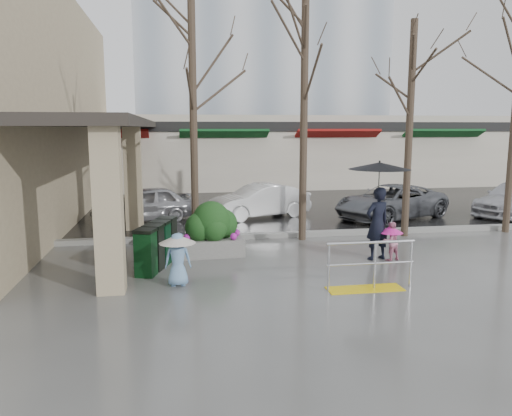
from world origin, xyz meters
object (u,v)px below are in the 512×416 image
object	(u,v)px
news_boxes	(157,245)
car_c	(391,202)
child_blue	(178,253)
car_b	(259,201)
tree_midwest	(305,61)
woman	(378,198)
tree_mideast	(412,76)
handrail	(368,272)
tree_west	(192,64)
planter	(212,230)
child_pink	(391,238)
car_a	(143,204)

from	to	relation	value
news_boxes	car_c	distance (m)	9.87
child_blue	car_b	world-z (taller)	car_b
tree_midwest	car_c	world-z (taller)	tree_midwest
child_blue	car_b	xyz separation A→B (m)	(3.11, 7.80, -0.09)
woman	tree_midwest	bearing A→B (deg)	-79.34
woman	car_b	world-z (taller)	woman
tree_mideast	news_boxes	world-z (taller)	tree_mideast
handrail	tree_west	bearing A→B (deg)	124.99
tree_west	news_boxes	size ratio (longest dim) A/B	3.41
news_boxes	planter	bearing A→B (deg)	51.12
woman	car_c	bearing A→B (deg)	-133.92
child_pink	car_a	bearing A→B (deg)	-62.64
tree_mideast	woman	size ratio (longest dim) A/B	2.56
planter	news_boxes	size ratio (longest dim) A/B	0.85
tree_west	car_c	size ratio (longest dim) A/B	1.50
car_b	car_c	world-z (taller)	same
child_pink	car_c	world-z (taller)	car_c
news_boxes	tree_midwest	bearing A→B (deg)	47.10
child_pink	car_b	size ratio (longest dim) A/B	0.26
tree_mideast	car_b	xyz separation A→B (m)	(-3.94, 3.90, -4.23)
tree_west	planter	xyz separation A→B (m)	(0.36, -1.45, -4.39)
tree_midwest	child_pink	world-z (taller)	tree_midwest
tree_midwest	car_b	bearing A→B (deg)	99.29
tree_west	car_a	bearing A→B (deg)	113.73
woman	planter	size ratio (longest dim) A/B	1.50
tree_midwest	car_b	size ratio (longest dim) A/B	1.83
car_c	tree_midwest	bearing A→B (deg)	-79.75
tree_west	child_pink	size ratio (longest dim) A/B	6.86
child_pink	tree_midwest	bearing A→B (deg)	-76.59
child_pink	tree_west	bearing A→B (deg)	-46.68
handrail	child_pink	xyz separation A→B (m)	(1.45, 2.11, 0.20)
tree_mideast	woman	xyz separation A→B (m)	(-2.01, -2.54, -3.28)
planter	car_b	world-z (taller)	planter
handrail	planter	bearing A→B (deg)	131.81
child_blue	car_a	xyz separation A→B (m)	(-1.14, 7.75, -0.09)
woman	news_boxes	xyz separation A→B (m)	(-5.52, 0.19, -1.03)
handrail	child_blue	size ratio (longest dim) A/B	1.64
handrail	car_b	xyz separation A→B (m)	(-0.80, 8.70, 0.25)
tree_midwest	child_blue	world-z (taller)	tree_midwest
child_blue	car_b	bearing A→B (deg)	-108.91
woman	car_b	distance (m)	6.79
handrail	car_b	bearing A→B (deg)	95.24
tree_west	car_a	world-z (taller)	tree_west
tree_mideast	car_a	distance (m)	9.99
car_c	child_pink	bearing A→B (deg)	-49.01
tree_midwest	woman	bearing A→B (deg)	-63.07
handrail	child_blue	bearing A→B (deg)	167.02
child_pink	news_boxes	xyz separation A→B (m)	(-5.84, 0.33, -0.03)
tree_west	tree_mideast	distance (m)	6.50
handrail	news_boxes	world-z (taller)	news_boxes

